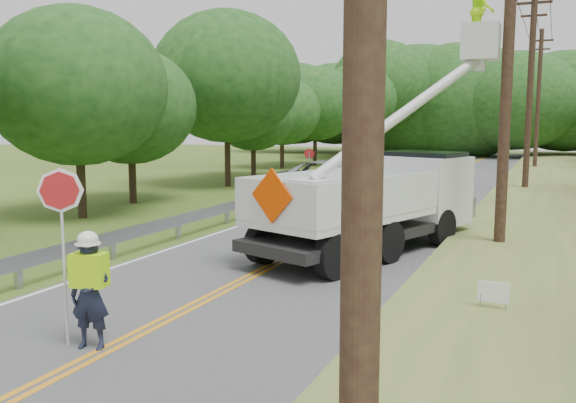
% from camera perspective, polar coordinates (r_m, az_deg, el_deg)
% --- Properties ---
extents(ground, '(140.00, 140.00, 0.00)m').
position_cam_1_polar(ground, '(10.87, -13.17, -11.76)').
color(ground, '#3A541A').
rests_on(ground, ground).
extents(road, '(7.20, 96.00, 0.03)m').
position_cam_1_polar(road, '(23.28, 7.98, -1.24)').
color(road, '#4C4C4F').
rests_on(road, ground).
extents(guardrail, '(0.18, 48.00, 0.77)m').
position_cam_1_polar(guardrail, '(25.41, -0.17, 0.81)').
color(guardrail, '#979AA0').
rests_on(guardrail, ground).
extents(utility_poles, '(1.60, 43.30, 10.00)m').
position_cam_1_polar(utility_poles, '(25.25, 21.35, 10.97)').
color(utility_poles, black).
rests_on(utility_poles, ground).
extents(treeline_left, '(10.65, 58.17, 11.39)m').
position_cam_1_polar(treeline_left, '(41.99, 0.45, 10.52)').
color(treeline_left, '#332319').
rests_on(treeline_left, ground).
extents(treeline_horizon, '(57.12, 14.60, 12.10)m').
position_cam_1_polar(treeline_horizon, '(64.38, 20.25, 8.89)').
color(treeline_horizon, '#184017').
rests_on(treeline_horizon, ground).
extents(flagger, '(1.10, 0.55, 2.84)m').
position_cam_1_polar(flagger, '(9.95, -18.31, -7.56)').
color(flagger, '#191E33').
rests_on(flagger, road).
extents(bucket_truck, '(5.47, 7.96, 7.30)m').
position_cam_1_polar(bucket_truck, '(17.21, 10.05, 1.09)').
color(bucket_truck, black).
rests_on(bucket_truck, road).
extents(suv_silver, '(5.42, 7.36, 1.86)m').
position_cam_1_polar(suv_silver, '(27.04, 5.11, 2.04)').
color(suv_silver, '#ADB0B4').
rests_on(suv_silver, road).
extents(suv_darkgrey, '(2.81, 5.41, 1.50)m').
position_cam_1_polar(suv_darkgrey, '(34.28, 10.29, 2.82)').
color(suv_darkgrey, '#36393D').
rests_on(suv_darkgrey, road).
extents(stop_sign_permanent, '(0.47, 0.17, 2.29)m').
position_cam_1_polar(stop_sign_permanent, '(28.45, 2.01, 3.44)').
color(stop_sign_permanent, '#979AA0').
rests_on(stop_sign_permanent, ground).
extents(yard_sign, '(0.54, 0.05, 0.78)m').
position_cam_1_polar(yard_sign, '(11.29, 18.86, -8.26)').
color(yard_sign, white).
rests_on(yard_sign, ground).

